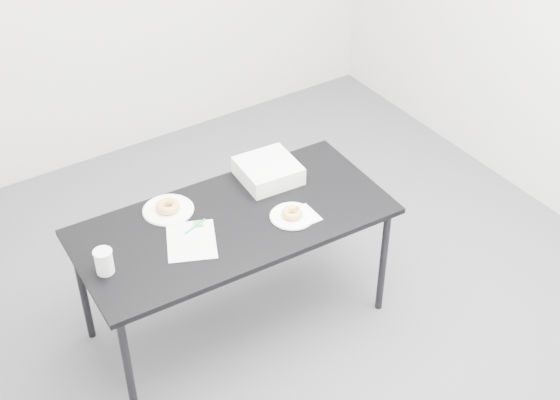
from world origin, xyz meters
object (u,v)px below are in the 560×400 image
table (234,228)px  scorecard (191,240)px  coffee_cup (104,261)px  bakery_box (268,171)px  pen (195,226)px  plate_near (292,216)px  donut_far (168,206)px  plate_far (168,210)px  donut_near (292,213)px

table → scorecard: scorecard is taller
coffee_cup → bakery_box: (0.99, 0.21, -0.01)m
pen → plate_near: bearing=-42.4°
donut_far → bakery_box: bakery_box is taller
pen → plate_far: (-0.05, 0.19, -0.00)m
bakery_box → coffee_cup: bearing=-164.0°
pen → donut_near: donut_near is taller
donut_near → pen: bearing=156.5°
plate_near → bakery_box: bakery_box is taller
plate_near → pen: bearing=156.5°
table → donut_far: 0.34m
scorecard → donut_near: size_ratio=2.79×
scorecard → donut_near: (0.50, -0.11, 0.02)m
plate_far → donut_far: donut_far is taller
plate_far → scorecard: bearing=-92.7°
table → donut_near: donut_near is taller
bakery_box → donut_near: bearing=-98.4°
donut_near → donut_far: 0.61m
plate_near → bakery_box: (0.08, 0.34, 0.04)m
table → plate_near: (0.25, -0.14, 0.06)m
pen → plate_near: size_ratio=0.61×
plate_far → bakery_box: bakery_box is taller
scorecard → table: bearing=31.2°
plate_far → donut_far: 0.02m
scorecard → plate_near: bearing=11.5°
scorecard → donut_far: 0.27m
plate_near → donut_far: 0.61m
donut_near → coffee_cup: (-0.92, 0.13, 0.04)m
donut_near → table: bearing=150.4°
plate_far → table: bearing=-45.0°
scorecard → coffee_cup: coffee_cup is taller
pen → donut_far: 0.20m
pen → table: bearing=-33.2°
plate_far → donut_far: (0.00, 0.00, 0.02)m
donut_far → coffee_cup: (-0.43, -0.25, 0.03)m
scorecard → pen: size_ratio=2.15×
plate_far → bakery_box: size_ratio=0.88×
bakery_box → table: bearing=-144.7°
table → plate_near: size_ratio=7.16×
scorecard → donut_near: 0.51m
scorecard → donut_far: (0.01, 0.27, 0.03)m
table → bakery_box: 0.39m
plate_far → donut_far: bearing=0.0°
donut_near → bakery_box: bearing=77.5°
table → plate_far: plate_far is taller
donut_far → coffee_cup: size_ratio=0.98×
plate_far → coffee_cup: 0.50m
table → pen: bearing=168.0°
table → bakery_box: size_ratio=5.47×
table → donut_near: (0.25, -0.14, 0.08)m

